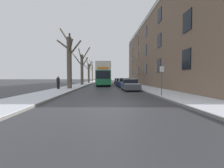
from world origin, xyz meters
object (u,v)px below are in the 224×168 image
object	(u,v)px
bare_tree_left_3	(92,72)
double_decker_bus	(104,73)
pedestrian_left_sidewalk	(58,82)
parked_car_3	(118,81)
oncoming_van	(100,79)
bare_tree_left_2	(89,72)
parked_car_2	(120,82)
bare_tree_left_1	(82,68)
street_sign_post	(162,79)
parked_car_1	(124,83)
bare_tree_left_0	(69,60)
parked_car_0	(130,85)

from	to	relation	value
bare_tree_left_3	double_decker_bus	size ratio (longest dim) A/B	0.80
pedestrian_left_sidewalk	bare_tree_left_3	bearing A→B (deg)	-80.84
parked_car_3	oncoming_van	size ratio (longest dim) A/B	0.85
bare_tree_left_2	parked_car_2	size ratio (longest dim) A/B	1.87
bare_tree_left_2	double_decker_bus	size ratio (longest dim) A/B	0.75
bare_tree_left_2	bare_tree_left_1	bearing A→B (deg)	-89.66
parked_car_3	street_sign_post	distance (m)	25.39
street_sign_post	parked_car_1	bearing A→B (deg)	96.18
parked_car_3	bare_tree_left_0	bearing A→B (deg)	-114.43
oncoming_van	parked_car_2	bearing A→B (deg)	-69.09
bare_tree_left_3	parked_car_2	bearing A→B (deg)	-72.12
parked_car_0	parked_car_2	world-z (taller)	parked_car_2
street_sign_post	pedestrian_left_sidewalk	bearing A→B (deg)	144.82
parked_car_3	bare_tree_left_1	bearing A→B (deg)	-141.94
bare_tree_left_2	parked_car_2	bearing A→B (deg)	-57.95
bare_tree_left_0	bare_tree_left_2	bearing A→B (deg)	90.40
parked_car_1	street_sign_post	size ratio (longest dim) A/B	1.64
parked_car_0	parked_car_1	distance (m)	6.11
parked_car_1	oncoming_van	world-z (taller)	oncoming_van
parked_car_0	parked_car_3	xyz separation A→B (m)	(-0.00, 18.65, 0.01)
bare_tree_left_0	pedestrian_left_sidewalk	size ratio (longest dim) A/B	4.72
bare_tree_left_3	oncoming_van	world-z (taller)	bare_tree_left_3
parked_car_1	bare_tree_left_0	bearing A→B (deg)	-149.99
double_decker_bus	parked_car_2	size ratio (longest dim) A/B	2.49
parked_car_1	bare_tree_left_3	bearing A→B (deg)	104.47
pedestrian_left_sidewalk	parked_car_3	bearing A→B (deg)	-105.55
parked_car_0	street_sign_post	distance (m)	6.87
bare_tree_left_0	parked_car_0	world-z (taller)	bare_tree_left_0
parked_car_1	parked_car_2	world-z (taller)	parked_car_1
bare_tree_left_2	parked_car_3	size ratio (longest dim) A/B	1.84
bare_tree_left_1	oncoming_van	distance (m)	12.45
bare_tree_left_1	pedestrian_left_sidewalk	size ratio (longest dim) A/B	4.31
bare_tree_left_1	oncoming_van	world-z (taller)	bare_tree_left_1
bare_tree_left_0	oncoming_van	size ratio (longest dim) A/B	1.67
bare_tree_left_1	oncoming_van	size ratio (longest dim) A/B	1.53
parked_car_3	pedestrian_left_sidewalk	bearing A→B (deg)	-115.93
bare_tree_left_0	parked_car_0	xyz separation A→B (m)	(7.72, -1.65, -3.20)
double_decker_bus	pedestrian_left_sidewalk	bearing A→B (deg)	-116.23
parked_car_3	oncoming_van	bearing A→B (deg)	128.82
double_decker_bus	parked_car_3	distance (m)	8.11
bare_tree_left_1	parked_car_3	size ratio (longest dim) A/B	1.80
double_decker_bus	parked_car_1	xyz separation A→B (m)	(3.40, -5.39, -1.75)
bare_tree_left_0	parked_car_2	size ratio (longest dim) A/B	2.01
bare_tree_left_1	parked_car_3	xyz separation A→B (m)	(7.81, 6.12, -2.89)
bare_tree_left_0	parked_car_1	size ratio (longest dim) A/B	2.06
parked_car_2	bare_tree_left_2	bearing A→B (deg)	122.05
parked_car_3	pedestrian_left_sidewalk	world-z (taller)	pedestrian_left_sidewalk
bare_tree_left_1	double_decker_bus	distance (m)	4.66
bare_tree_left_2	parked_car_1	world-z (taller)	bare_tree_left_2
bare_tree_left_3	parked_car_1	size ratio (longest dim) A/B	2.04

